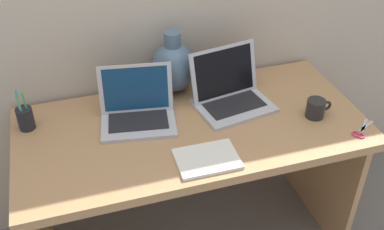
# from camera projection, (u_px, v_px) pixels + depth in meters

# --- Properties ---
(desk) EXTENTS (1.46, 0.70, 0.75)m
(desk) POSITION_uv_depth(u_px,v_px,m) (192.00, 154.00, 2.05)
(desk) COLOR #AD7F51
(desk) RESTS_ON ground
(laptop_left) EXTENTS (0.34, 0.28, 0.23)m
(laptop_left) POSITION_uv_depth(u_px,v_px,m) (137.00, 107.00, 1.96)
(laptop_left) COLOR #B2B2B7
(laptop_left) RESTS_ON desk
(laptop_right) EXTENTS (0.36, 0.30, 0.24)m
(laptop_right) POSITION_uv_depth(u_px,v_px,m) (229.00, 90.00, 2.05)
(laptop_right) COLOR #B2B2B7
(laptop_right) RESTS_ON desk
(green_vase) EXTENTS (0.20, 0.20, 0.29)m
(green_vase) POSITION_uv_depth(u_px,v_px,m) (173.00, 66.00, 2.11)
(green_vase) COLOR slate
(green_vase) RESTS_ON desk
(notebook_stack) EXTENTS (0.24, 0.18, 0.01)m
(notebook_stack) POSITION_uv_depth(u_px,v_px,m) (207.00, 159.00, 1.77)
(notebook_stack) COLOR silver
(notebook_stack) RESTS_ON desk
(coffee_mug) EXTENTS (0.12, 0.08, 0.08)m
(coffee_mug) POSITION_uv_depth(u_px,v_px,m) (316.00, 108.00, 1.98)
(coffee_mug) COLOR black
(coffee_mug) RESTS_ON desk
(pen_cup) EXTENTS (0.07, 0.07, 0.19)m
(pen_cup) POSITION_uv_depth(u_px,v_px,m) (25.00, 118.00, 1.90)
(pen_cup) COLOR black
(pen_cup) RESTS_ON desk
(scissors) EXTENTS (0.14, 0.11, 0.01)m
(scissors) POSITION_uv_depth(u_px,v_px,m) (361.00, 132.00, 1.91)
(scissors) COLOR #B7B7BC
(scissors) RESTS_ON desk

